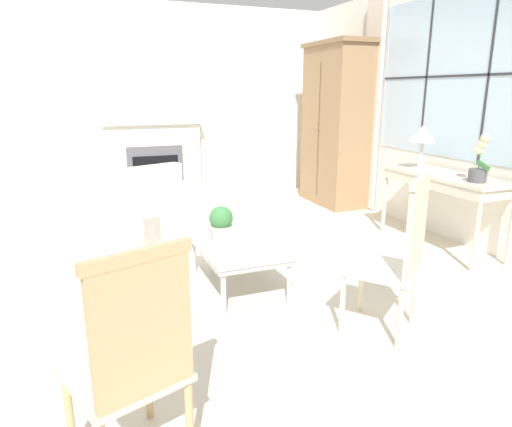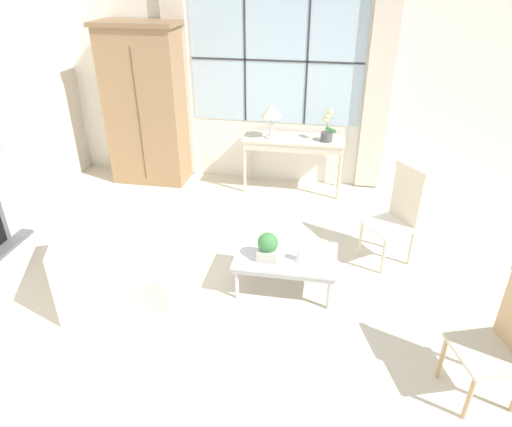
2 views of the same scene
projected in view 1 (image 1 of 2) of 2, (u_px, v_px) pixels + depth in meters
ground_plane at (179, 271)px, 4.14m from camera, size 14.00×14.00×0.00m
wall_back_windowed at (454, 108)px, 4.85m from camera, size 7.20×0.14×2.80m
wall_left at (171, 104)px, 6.71m from camera, size 0.06×7.20×2.80m
fireplace at (154, 155)px, 6.68m from camera, size 0.34×1.43×2.04m
armoire at (336, 125)px, 6.42m from camera, size 1.14×0.61×2.24m
console_table at (444, 182)px, 4.63m from camera, size 1.40×0.51×0.78m
table_lamp at (422, 136)px, 4.77m from camera, size 0.28×0.28×0.46m
potted_orchid at (479, 163)px, 4.15m from camera, size 0.20×0.16×0.45m
armchair_upholstered at (160, 213)px, 5.17m from camera, size 1.24×1.27×0.73m
side_chair_wooden at (399, 250)px, 2.95m from camera, size 0.62×0.62×1.08m
accent_chair_wooden at (134, 355)px, 1.82m from camera, size 0.56×0.56×1.04m
coffee_table at (237, 248)px, 3.74m from camera, size 0.99×0.63×0.38m
potted_plant_small at (221, 223)px, 3.82m from camera, size 0.20×0.20×0.27m
pillar_candle at (235, 242)px, 3.56m from camera, size 0.11×0.11×0.15m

